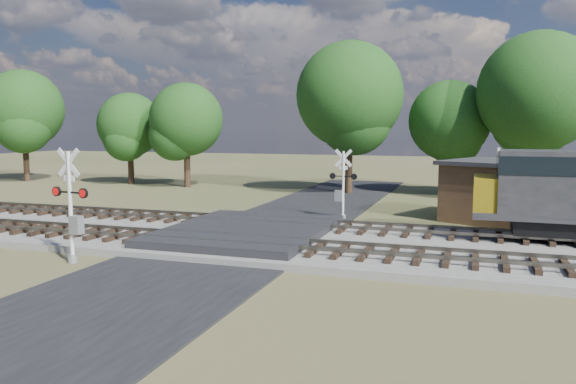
% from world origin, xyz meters
% --- Properties ---
extents(ground, '(160.00, 160.00, 0.00)m').
position_xyz_m(ground, '(0.00, 0.00, 0.00)').
color(ground, '#454F2A').
rests_on(ground, ground).
extents(ballast_bed, '(140.00, 10.00, 0.30)m').
position_xyz_m(ballast_bed, '(10.00, 0.50, 0.15)').
color(ballast_bed, gray).
rests_on(ballast_bed, ground).
extents(road, '(7.00, 60.00, 0.08)m').
position_xyz_m(road, '(0.00, 0.00, 0.04)').
color(road, black).
rests_on(road, ground).
extents(crossing_panel, '(7.00, 9.00, 0.62)m').
position_xyz_m(crossing_panel, '(0.00, 0.50, 0.32)').
color(crossing_panel, '#262628').
rests_on(crossing_panel, ground).
extents(track_near, '(140.00, 2.60, 0.33)m').
position_xyz_m(track_near, '(3.12, -2.00, 0.41)').
color(track_near, black).
rests_on(track_near, ballast_bed).
extents(track_far, '(140.00, 2.60, 0.33)m').
position_xyz_m(track_far, '(3.12, 3.00, 0.41)').
color(track_far, black).
rests_on(track_far, ballast_bed).
extents(crossing_signal_near, '(1.77, 0.42, 4.41)m').
position_xyz_m(crossing_signal_near, '(-4.58, -5.69, 1.83)').
color(crossing_signal_near, silver).
rests_on(crossing_signal_near, ground).
extents(crossing_signal_far, '(1.60, 0.36, 3.98)m').
position_xyz_m(crossing_signal_far, '(2.82, 7.49, 1.65)').
color(crossing_signal_far, silver).
rests_on(crossing_signal_far, ground).
extents(equipment_shed, '(6.54, 6.54, 3.37)m').
position_xyz_m(equipment_shed, '(10.94, 9.62, 1.71)').
color(equipment_shed, '#4D2F21').
rests_on(equipment_shed, ground).
extents(treeline, '(82.15, 10.92, 11.79)m').
position_xyz_m(treeline, '(9.30, 20.61, 6.89)').
color(treeline, black).
rests_on(treeline, ground).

